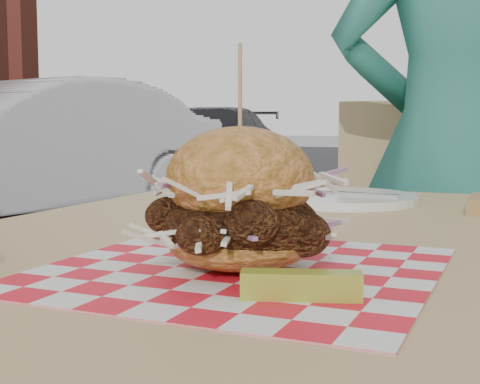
{
  "coord_description": "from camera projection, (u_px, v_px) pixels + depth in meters",
  "views": [
    {
      "loc": [
        0.49,
        -0.58,
        0.89
      ],
      "look_at": [
        0.25,
        -0.0,
        0.82
      ],
      "focal_mm": 50.0,
      "sensor_mm": 36.0,
      "label": 1
    }
  ],
  "objects": [
    {
      "name": "diner",
      "position": [
        456.0,
        147.0,
        1.61
      ],
      "size": [
        0.7,
        0.56,
        1.66
      ],
      "primitive_type": "imported",
      "rotation": [
        0.0,
        0.0,
        3.45
      ],
      "color": "#287566",
      "rests_on": "ground"
    },
    {
      "name": "car_white",
      "position": [
        28.0,
        150.0,
        5.96
      ],
      "size": [
        2.28,
        4.08,
        1.27
      ],
      "primitive_type": "imported",
      "rotation": [
        0.0,
        0.0,
        -0.25
      ],
      "color": "silver",
      "rests_on": "ground"
    },
    {
      "name": "car_dark",
      "position": [
        209.0,
        146.0,
        9.33
      ],
      "size": [
        2.15,
        4.0,
        1.1
      ],
      "primitive_type": "imported",
      "rotation": [
        0.0,
        0.0,
        0.17
      ],
      "color": "black",
      "rests_on": "ground"
    },
    {
      "name": "patio_table",
      "position": [
        263.0,
        296.0,
        0.85
      ],
      "size": [
        0.8,
        1.2,
        0.75
      ],
      "color": "tan",
      "rests_on": "ground"
    },
    {
      "name": "patio_chair",
      "position": [
        406.0,
        247.0,
        1.82
      ],
      "size": [
        0.45,
        0.46,
        0.95
      ],
      "rotation": [
        0.0,
        0.0,
        -0.08
      ],
      "color": "tan",
      "rests_on": "ground"
    },
    {
      "name": "paper_liner",
      "position": [
        240.0,
        269.0,
        0.64
      ],
      "size": [
        0.36,
        0.36,
        0.0
      ],
      "primitive_type": "cube",
      "color": "red",
      "rests_on": "patio_table"
    },
    {
      "name": "sandwich",
      "position": [
        240.0,
        207.0,
        0.63
      ],
      "size": [
        0.19,
        0.19,
        0.21
      ],
      "color": "#CF793A",
      "rests_on": "paper_liner"
    },
    {
      "name": "pickle_spear",
      "position": [
        301.0,
        285.0,
        0.53
      ],
      "size": [
        0.1,
        0.05,
        0.02
      ],
      "primitive_type": "cube",
      "rotation": [
        0.0,
        0.0,
        0.33
      ],
      "color": "#A7AB31",
      "rests_on": "paper_liner"
    },
    {
      "name": "place_setting",
      "position": [
        340.0,
        198.0,
        1.18
      ],
      "size": [
        0.27,
        0.27,
        0.02
      ],
      "color": "white",
      "rests_on": "patio_table"
    }
  ]
}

